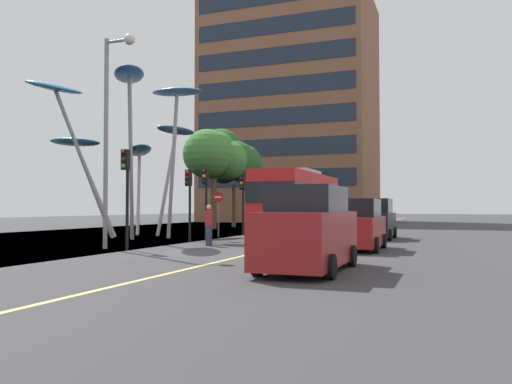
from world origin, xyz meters
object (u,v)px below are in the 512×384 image
object	(u,v)px
traffic_light_island_mid	(205,188)
car_parked_near	(308,231)
red_bus	(298,200)
traffic_light_kerb_far	(189,189)
leaf_sculpture	(124,126)
car_parked_far	(374,220)
traffic_light_kerb_near	(126,178)
car_parked_mid	(356,226)
pedestrian	(209,225)
street_lamp	(112,116)
no_entry_sign	(218,207)
traffic_light_opposite	(242,193)

from	to	relation	value
traffic_light_island_mid	car_parked_near	world-z (taller)	traffic_light_island_mid
red_bus	traffic_light_kerb_far	world-z (taller)	red_bus
leaf_sculpture	car_parked_far	bearing A→B (deg)	13.94
traffic_light_kerb_near	traffic_light_island_mid	world-z (taller)	traffic_light_kerb_near
car_parked_mid	pedestrian	xyz separation A→B (m)	(-6.36, -0.12, -0.05)
street_lamp	pedestrian	bearing A→B (deg)	44.35
car_parked_near	no_entry_sign	world-z (taller)	no_entry_sign
red_bus	car_parked_near	bearing A→B (deg)	-73.18
car_parked_near	street_lamp	size ratio (longest dim) A/B	0.53
traffic_light_opposite	traffic_light_kerb_near	bearing A→B (deg)	-90.77
street_lamp	pedestrian	distance (m)	6.12
traffic_light_kerb_near	traffic_light_island_mid	distance (m)	7.07
traffic_light_island_mid	red_bus	bearing A→B (deg)	46.77
leaf_sculpture	pedestrian	xyz separation A→B (m)	(7.35, -4.19, -5.37)
leaf_sculpture	traffic_light_opposite	size ratio (longest dim) A/B	3.34
traffic_light_kerb_near	traffic_light_kerb_far	bearing A→B (deg)	89.87
traffic_light_kerb_far	car_parked_mid	size ratio (longest dim) A/B	0.88
red_bus	car_parked_far	size ratio (longest dim) A/B	2.40
traffic_light_kerb_near	traffic_light_opposite	distance (m)	11.74
traffic_light_kerb_near	car_parked_far	size ratio (longest dim) A/B	0.94
traffic_light_island_mid	car_parked_far	size ratio (longest dim) A/B	0.89
traffic_light_kerb_near	car_parked_near	bearing A→B (deg)	-24.59
traffic_light_island_mid	traffic_light_kerb_near	bearing A→B (deg)	-89.76
traffic_light_island_mid	traffic_light_opposite	bearing A→B (deg)	87.70
red_bus	traffic_light_opposite	size ratio (longest dim) A/B	2.84
traffic_light_kerb_far	traffic_light_opposite	xyz separation A→B (m)	(0.15, 6.55, 0.02)
traffic_light_island_mid	no_entry_sign	bearing A→B (deg)	97.45
leaf_sculpture	traffic_light_island_mid	bearing A→B (deg)	-2.98
traffic_light_opposite	street_lamp	bearing A→B (deg)	-95.23
traffic_light_island_mid	pedestrian	bearing A→B (deg)	-61.67
traffic_light_opposite	car_parked_near	bearing A→B (deg)	-62.16
car_parked_near	pedestrian	world-z (taller)	car_parked_near
traffic_light_kerb_far	traffic_light_island_mid	world-z (taller)	traffic_light_island_mid
red_bus	traffic_light_kerb_near	xyz separation A→B (m)	(-3.84, -11.19, 0.77)
traffic_light_island_mid	car_parked_near	size ratio (longest dim) A/B	0.82
traffic_light_kerb_far	street_lamp	xyz separation A→B (m)	(-0.90, -4.93, 2.84)
traffic_light_kerb_near	red_bus	bearing A→B (deg)	71.05
street_lamp	leaf_sculpture	bearing A→B (deg)	121.70
red_bus	no_entry_sign	world-z (taller)	red_bus
leaf_sculpture	street_lamp	world-z (taller)	street_lamp
traffic_light_opposite	no_entry_sign	world-z (taller)	traffic_light_opposite
traffic_light_opposite	street_lamp	size ratio (longest dim) A/B	0.41
car_parked_far	street_lamp	distance (m)	14.50
traffic_light_kerb_near	traffic_light_opposite	bearing A→B (deg)	89.23
traffic_light_kerb_near	street_lamp	size ratio (longest dim) A/B	0.46
red_bus	leaf_sculpture	bearing A→B (deg)	-157.13
leaf_sculpture	car_parked_mid	bearing A→B (deg)	-16.52
leaf_sculpture	traffic_light_kerb_near	distance (m)	9.67
street_lamp	traffic_light_kerb_near	bearing A→B (deg)	-15.92
car_parked_mid	street_lamp	xyz separation A→B (m)	(-9.33, -3.03, 4.44)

